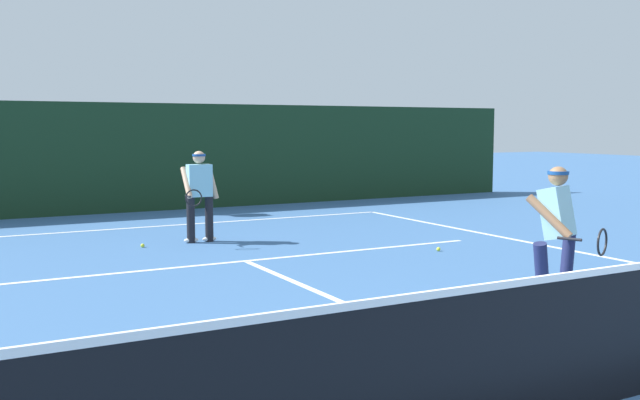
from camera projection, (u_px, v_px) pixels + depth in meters
court_line_baseline_far at (164, 226)px, 14.71m from camera, size 10.17×0.10×0.01m
court_line_service at (246, 261)px, 10.85m from camera, size 8.29×0.10×0.01m
court_line_centre at (358, 309)px, 7.98m from camera, size 0.10×6.40×0.01m
tennis_net at (591, 337)px, 5.13m from camera, size 11.15×0.09×1.08m
player_near at (557, 231)px, 7.96m from camera, size 1.01×0.98×1.60m
player_far at (199, 192)px, 12.55m from camera, size 0.80×0.84×1.61m
tennis_ball at (143, 245)px, 12.08m from camera, size 0.07×0.07×0.07m
tennis_ball_extra at (438, 249)px, 11.72m from camera, size 0.07×0.07×0.07m
back_fence_windscreen at (130, 158)px, 16.99m from camera, size 22.56×0.12×2.61m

